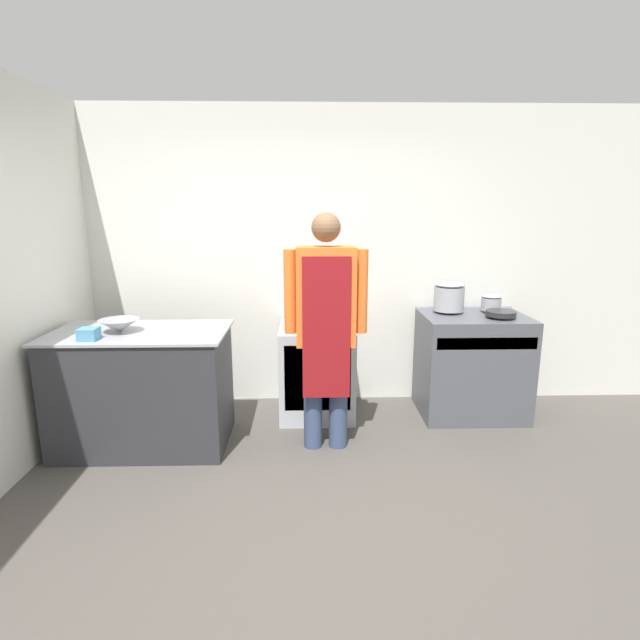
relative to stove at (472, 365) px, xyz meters
name	(u,v)px	position (x,y,z in m)	size (l,w,h in m)	color
ground_plane	(307,523)	(-1.46, -1.59, -0.45)	(14.00, 14.00, 0.00)	#4C4742
wall_back	(306,259)	(-1.46, 0.42, 0.90)	(8.00, 0.05, 2.70)	silver
wall_left	(28,274)	(-3.45, -0.59, 0.90)	(0.05, 8.00, 2.70)	silver
prep_counter	(144,388)	(-2.72, -0.53, 0.00)	(1.31, 0.77, 0.91)	#2D2D33
stove	(472,365)	(0.00, 0.00, 0.00)	(0.89, 0.68, 0.92)	#4C4F56
fridge_unit	(317,370)	(-1.37, 0.03, -0.05)	(0.64, 0.67, 0.80)	silver
person_cook	(326,319)	(-1.32, -0.62, 0.56)	(0.61, 0.24, 1.78)	#38476B
mixing_bowl	(119,326)	(-2.85, -0.56, 0.51)	(0.29, 0.29, 0.10)	#9EA0A8
plastic_tub	(89,334)	(-2.98, -0.78, 0.50)	(0.13, 0.13, 0.08)	teal
stock_pot	(449,296)	(-0.20, 0.12, 0.60)	(0.26, 0.26, 0.25)	#9EA0A8
saute_pan	(501,313)	(0.18, -0.12, 0.49)	(0.25, 0.25, 0.04)	#262628
sauce_pot	(491,302)	(0.18, 0.12, 0.54)	(0.17, 0.17, 0.14)	#9EA0A8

